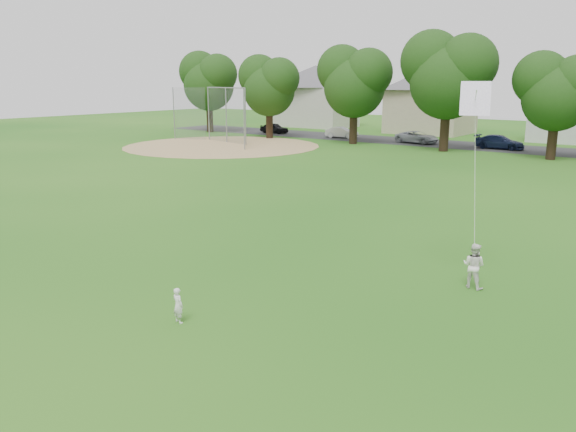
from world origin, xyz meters
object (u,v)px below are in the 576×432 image
Objects in this scene: kite at (475,179)px; older_boy at (474,266)px; toddler at (178,305)px; baseball_backstop at (221,115)px.

older_boy is at bearing -19.66° from kite.
toddler is at bearing -125.01° from kite.
kite is (-0.19, 0.07, 2.52)m from older_boy.
older_boy is 0.27× the size of kite.
kite reaches higher than toddler.
older_boy is 2.53m from kite.
kite is 40.98m from baseball_backstop.
kite reaches higher than older_boy.
toddler is 0.08× the size of baseball_backstop.
toddler is at bearing 58.37° from older_boy.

